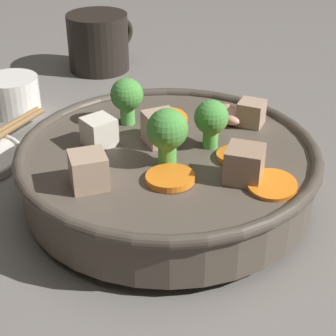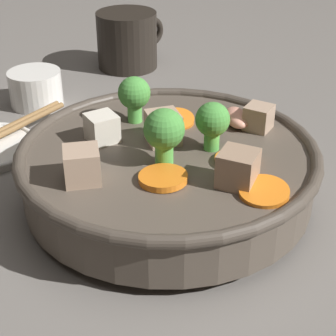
# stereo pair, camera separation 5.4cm
# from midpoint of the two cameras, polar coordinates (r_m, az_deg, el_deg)

# --- Properties ---
(ground_plane) EXTENTS (3.00, 3.00, 0.00)m
(ground_plane) POSITION_cam_midpoint_polar(r_m,az_deg,el_deg) (0.56, 2.76, -3.44)
(ground_plane) COLOR slate
(stirfry_bowl) EXTENTS (0.29, 0.29, 0.11)m
(stirfry_bowl) POSITION_cam_midpoint_polar(r_m,az_deg,el_deg) (0.54, 2.90, 0.14)
(stirfry_bowl) COLOR #51473D
(stirfry_bowl) RESTS_ON ground_plane
(tea_cup) EXTENTS (0.07, 0.07, 0.05)m
(tea_cup) POSITION_cam_midpoint_polar(r_m,az_deg,el_deg) (0.76, -11.35, 7.94)
(tea_cup) COLOR white
(tea_cup) RESTS_ON ground_plane
(dark_mug) EXTENTS (0.12, 0.09, 0.09)m
(dark_mug) POSITION_cam_midpoint_polar(r_m,az_deg,el_deg) (0.88, -2.33, 12.85)
(dark_mug) COLOR black
(dark_mug) RESTS_ON ground_plane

